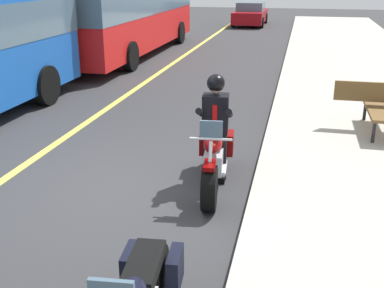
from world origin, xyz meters
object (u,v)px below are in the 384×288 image
object	(u,v)px
bench_sidewalk	(380,103)
bus_far	(128,7)
rider_main	(215,119)
motorcycle_main	(214,158)
car_silver	(250,14)

from	to	relation	value
bench_sidewalk	bus_far	bearing A→B (deg)	-135.65
bus_far	rider_main	bearing A→B (deg)	25.91
motorcycle_main	car_silver	distance (m)	24.24
car_silver	bus_far	bearing A→B (deg)	-15.89
bus_far	bench_sidewalk	distance (m)	12.13
bus_far	bench_sidewalk	bearing A→B (deg)	44.35
car_silver	bench_sidewalk	size ratio (longest dim) A/B	2.55
motorcycle_main	rider_main	bearing A→B (deg)	-173.05
motorcycle_main	car_silver	size ratio (longest dim) A/B	0.48
bus_far	car_silver	xyz separation A→B (m)	(-12.46, 3.55, -1.18)
motorcycle_main	bench_sidewalk	distance (m)	4.17
car_silver	bench_sidewalk	xyz separation A→B (m)	(21.09, 4.90, 0.02)
car_silver	bench_sidewalk	distance (m)	21.65
motorcycle_main	bus_far	xyz separation A→B (m)	(-11.69, -5.61, 1.42)
motorcycle_main	car_silver	xyz separation A→B (m)	(-24.15, -2.07, 0.24)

